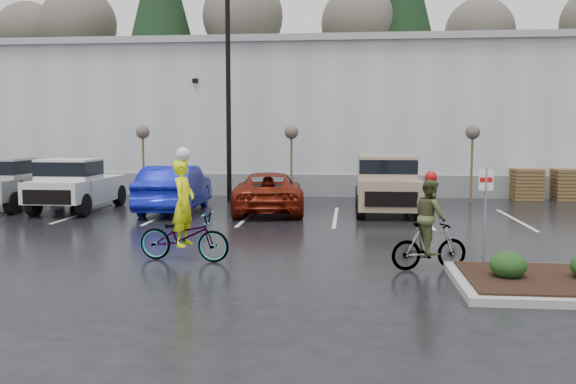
# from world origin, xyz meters

# --- Properties ---
(ground) EXTENTS (120.00, 120.00, 0.00)m
(ground) POSITION_xyz_m (0.00, 0.00, 0.00)
(ground) COLOR black
(ground) RESTS_ON ground
(warehouse) EXTENTS (60.50, 15.50, 7.20)m
(warehouse) POSITION_xyz_m (0.00, 21.99, 3.65)
(warehouse) COLOR silver
(warehouse) RESTS_ON ground
(wooded_ridge) EXTENTS (80.00, 25.00, 6.00)m
(wooded_ridge) POSITION_xyz_m (0.00, 45.00, 3.00)
(wooded_ridge) COLOR #243917
(wooded_ridge) RESTS_ON ground
(lamppost) EXTENTS (0.50, 1.00, 9.22)m
(lamppost) POSITION_xyz_m (-4.00, 12.00, 5.69)
(lamppost) COLOR black
(lamppost) RESTS_ON ground
(sapling_west) EXTENTS (0.60, 0.60, 3.20)m
(sapling_west) POSITION_xyz_m (-8.00, 13.00, 2.73)
(sapling_west) COLOR #4F3C1F
(sapling_west) RESTS_ON ground
(sapling_mid) EXTENTS (0.60, 0.60, 3.20)m
(sapling_mid) POSITION_xyz_m (-1.50, 13.00, 2.73)
(sapling_mid) COLOR #4F3C1F
(sapling_mid) RESTS_ON ground
(sapling_east) EXTENTS (0.60, 0.60, 3.20)m
(sapling_east) POSITION_xyz_m (6.00, 13.00, 2.73)
(sapling_east) COLOR #4F3C1F
(sapling_east) RESTS_ON ground
(pallet_stack_a) EXTENTS (1.20, 1.20, 1.35)m
(pallet_stack_a) POSITION_xyz_m (8.50, 14.00, 0.68)
(pallet_stack_a) COLOR #4F3C1F
(pallet_stack_a) RESTS_ON ground
(pallet_stack_b) EXTENTS (1.20, 1.20, 1.35)m
(pallet_stack_b) POSITION_xyz_m (10.20, 14.00, 0.68)
(pallet_stack_b) COLOR #4F3C1F
(pallet_stack_b) RESTS_ON ground
(shrub_a) EXTENTS (0.70, 0.70, 0.52)m
(shrub_a) POSITION_xyz_m (4.00, -1.00, 0.41)
(shrub_a) COLOR black
(shrub_a) RESTS_ON curb_island
(fire_lane_sign) EXTENTS (0.30, 0.05, 2.20)m
(fire_lane_sign) POSITION_xyz_m (3.80, 0.20, 1.41)
(fire_lane_sign) COLOR gray
(fire_lane_sign) RESTS_ON ground
(pickup_silver) EXTENTS (2.10, 5.20, 1.96)m
(pickup_silver) POSITION_xyz_m (-11.85, 9.38, 0.98)
(pickup_silver) COLOR #9C9FA3
(pickup_silver) RESTS_ON ground
(pickup_white) EXTENTS (2.10, 5.20, 1.96)m
(pickup_white) POSITION_xyz_m (-9.08, 9.06, 0.98)
(pickup_white) COLOR silver
(pickup_white) RESTS_ON ground
(car_blue) EXTENTS (2.04, 5.24, 1.70)m
(car_blue) POSITION_xyz_m (-5.41, 8.92, 0.85)
(car_blue) COLOR #0E169A
(car_blue) RESTS_ON ground
(car_red) EXTENTS (3.01, 5.50, 1.46)m
(car_red) POSITION_xyz_m (-1.98, 9.13, 0.73)
(car_red) COLOR maroon
(car_red) RESTS_ON ground
(suv_tan) EXTENTS (2.20, 5.10, 2.06)m
(suv_tan) POSITION_xyz_m (2.31, 9.53, 1.03)
(suv_tan) COLOR gray
(suv_tan) RESTS_ON ground
(cyclist_hivis) EXTENTS (2.21, 1.00, 2.60)m
(cyclist_hivis) POSITION_xyz_m (-2.78, 0.62, 0.79)
(cyclist_hivis) COLOR #3F3F44
(cyclist_hivis) RESTS_ON ground
(cyclist_olive) EXTENTS (1.70, 0.93, 2.12)m
(cyclist_olive) POSITION_xyz_m (2.68, 0.26, 0.79)
(cyclist_olive) COLOR #3F3F44
(cyclist_olive) RESTS_ON ground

